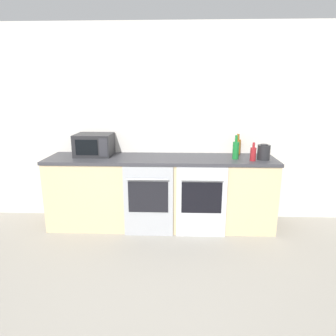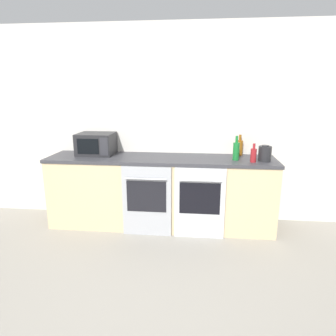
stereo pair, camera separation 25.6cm
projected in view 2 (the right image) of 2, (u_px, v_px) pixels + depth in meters
name	position (u px, v px, depth m)	size (l,w,h in m)	color
ground_plane	(132.00, 319.00, 2.36)	(16.00, 16.00, 0.00)	gray
wall_back	(164.00, 125.00, 4.06)	(10.00, 0.06, 2.60)	silver
counter_back	(161.00, 191.00, 3.94)	(2.91, 0.65, 0.92)	#D1B789
oven_left	(147.00, 201.00, 3.64)	(0.60, 0.06, 0.88)	#A8AAAF
oven_right	(200.00, 203.00, 3.57)	(0.60, 0.06, 0.88)	silver
microwave	(96.00, 144.00, 3.97)	(0.47, 0.40, 0.28)	#232326
bottle_green	(236.00, 151.00, 3.65)	(0.08, 0.08, 0.30)	#19722D
bottle_red	(253.00, 155.00, 3.54)	(0.07, 0.07, 0.22)	maroon
bottle_amber	(240.00, 147.00, 3.92)	(0.08, 0.08, 0.27)	#8C5114
kettle	(265.00, 154.00, 3.60)	(0.15, 0.15, 0.19)	#232326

